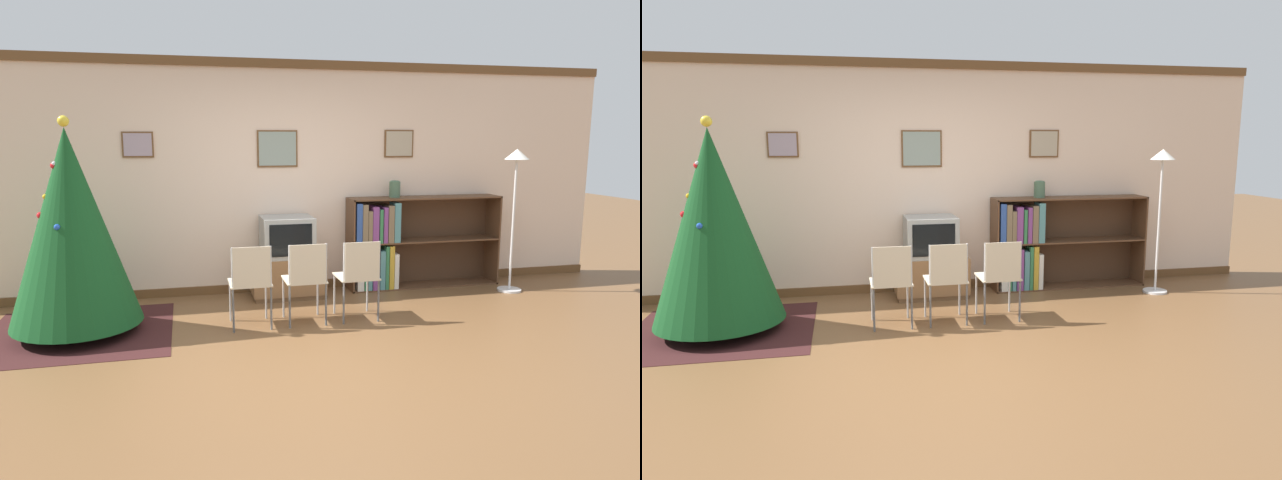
# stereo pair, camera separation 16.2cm
# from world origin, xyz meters

# --- Properties ---
(ground_plane) EXTENTS (24.00, 24.00, 0.00)m
(ground_plane) POSITION_xyz_m (0.00, 0.00, 0.00)
(ground_plane) COLOR brown
(wall_back) EXTENTS (8.43, 0.11, 2.70)m
(wall_back) POSITION_xyz_m (0.00, 2.28, 1.35)
(wall_back) COLOR beige
(wall_back) RESTS_ON ground_plane
(area_rug) EXTENTS (1.70, 1.61, 0.01)m
(area_rug) POSITION_xyz_m (-2.07, 1.13, 0.00)
(area_rug) COLOR #381919
(area_rug) RESTS_ON ground_plane
(christmas_tree) EXTENTS (1.18, 1.18, 2.01)m
(christmas_tree) POSITION_xyz_m (-2.07, 1.13, 1.01)
(christmas_tree) COLOR maroon
(christmas_tree) RESTS_ON area_rug
(tv_console) EXTENTS (0.83, 0.52, 0.47)m
(tv_console) POSITION_xyz_m (0.07, 1.95, 0.24)
(tv_console) COLOR brown
(tv_console) RESTS_ON ground_plane
(television) EXTENTS (0.58, 0.51, 0.46)m
(television) POSITION_xyz_m (0.07, 1.95, 0.70)
(television) COLOR #9E9E99
(television) RESTS_ON tv_console
(folding_chair_left) EXTENTS (0.40, 0.40, 0.82)m
(folding_chair_left) POSITION_xyz_m (-0.47, 0.90, 0.47)
(folding_chair_left) COLOR beige
(folding_chair_left) RESTS_ON ground_plane
(folding_chair_center) EXTENTS (0.40, 0.40, 0.82)m
(folding_chair_center) POSITION_xyz_m (0.07, 0.90, 0.47)
(folding_chair_center) COLOR beige
(folding_chair_center) RESTS_ON ground_plane
(folding_chair_right) EXTENTS (0.40, 0.40, 0.82)m
(folding_chair_right) POSITION_xyz_m (0.61, 0.90, 0.47)
(folding_chair_right) COLOR beige
(folding_chair_right) RESTS_ON ground_plane
(bookshelf) EXTENTS (1.90, 0.36, 1.11)m
(bookshelf) POSITION_xyz_m (1.43, 2.04, 0.54)
(bookshelf) COLOR brown
(bookshelf) RESTS_ON ground_plane
(vase) EXTENTS (0.13, 0.13, 0.20)m
(vase) POSITION_xyz_m (1.42, 2.07, 1.21)
(vase) COLOR #47664C
(vase) RESTS_ON bookshelf
(standing_lamp) EXTENTS (0.28, 0.28, 1.69)m
(standing_lamp) POSITION_xyz_m (2.72, 1.55, 1.30)
(standing_lamp) COLOR silver
(standing_lamp) RESTS_ON ground_plane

